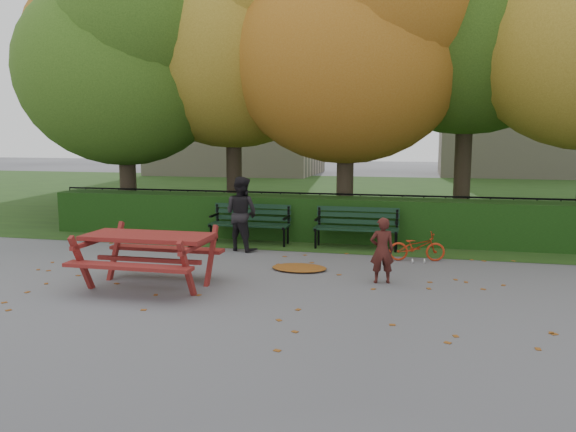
% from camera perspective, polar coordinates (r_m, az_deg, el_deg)
% --- Properties ---
extents(ground, '(90.00, 90.00, 0.00)m').
position_cam_1_polar(ground, '(8.97, -2.84, -7.51)').
color(ground, slate).
rests_on(ground, ground).
extents(grass_strip, '(90.00, 90.00, 0.00)m').
position_cam_1_polar(grass_strip, '(22.55, 7.13, 1.98)').
color(grass_strip, '#1F3915').
rests_on(grass_strip, ground).
extents(building_left, '(10.00, 7.00, 15.00)m').
position_cam_1_polar(building_left, '(36.50, -5.21, 16.16)').
color(building_left, tan).
rests_on(building_left, ground).
extents(building_right, '(9.00, 6.00, 12.00)m').
position_cam_1_polar(building_right, '(36.89, 22.63, 13.15)').
color(building_right, tan).
rests_on(building_right, ground).
extents(hedge, '(13.00, 0.90, 1.00)m').
position_cam_1_polar(hedge, '(13.16, 2.62, -0.23)').
color(hedge, black).
rests_on(hedge, ground).
extents(iron_fence, '(14.00, 0.04, 1.02)m').
position_cam_1_polar(iron_fence, '(13.93, 3.23, 0.39)').
color(iron_fence, black).
rests_on(iron_fence, ground).
extents(tree_a, '(5.88, 5.60, 7.48)m').
position_cam_1_polar(tree_a, '(15.96, -15.84, 15.44)').
color(tree_a, '#31221C').
rests_on(tree_a, ground).
extents(tree_b, '(6.72, 6.40, 8.79)m').
position_cam_1_polar(tree_b, '(16.08, -4.74, 18.84)').
color(tree_b, '#31221C').
rests_on(tree_b, ground).
extents(tree_c, '(6.30, 6.00, 8.00)m').
position_cam_1_polar(tree_c, '(14.54, 7.26, 17.63)').
color(tree_c, '#31221C').
rests_on(tree_c, ground).
extents(tree_f, '(6.93, 6.60, 9.19)m').
position_cam_1_polar(tree_f, '(20.23, -15.74, 17.20)').
color(tree_f, '#31221C').
rests_on(tree_f, ground).
extents(bench_left, '(1.80, 0.57, 0.88)m').
position_cam_1_polar(bench_left, '(12.70, -3.83, -0.46)').
color(bench_left, black).
rests_on(bench_left, ground).
extents(bench_right, '(1.80, 0.57, 0.88)m').
position_cam_1_polar(bench_right, '(12.21, 6.99, -0.85)').
color(bench_right, black).
rests_on(bench_right, ground).
extents(picnic_table, '(2.03, 1.64, 0.98)m').
position_cam_1_polar(picnic_table, '(9.25, -14.02, -2.99)').
color(picnic_table, maroon).
rests_on(picnic_table, ground).
extents(leaf_pile, '(1.15, 0.92, 0.07)m').
position_cam_1_polar(leaf_pile, '(10.27, 1.15, -5.27)').
color(leaf_pile, brown).
rests_on(leaf_pile, ground).
extents(leaf_scatter, '(9.00, 5.70, 0.01)m').
position_cam_1_polar(leaf_scatter, '(9.25, -2.32, -6.99)').
color(leaf_scatter, brown).
rests_on(leaf_scatter, ground).
extents(child, '(0.45, 0.35, 1.10)m').
position_cam_1_polar(child, '(9.39, 9.53, -3.45)').
color(child, '#421915').
rests_on(child, ground).
extents(adult, '(0.93, 0.83, 1.58)m').
position_cam_1_polar(adult, '(11.89, -4.76, 0.25)').
color(adult, black).
rests_on(adult, ground).
extents(bicycle, '(1.12, 0.55, 0.56)m').
position_cam_1_polar(bicycle, '(11.21, 12.96, -3.04)').
color(bicycle, '#B42B10').
rests_on(bicycle, ground).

